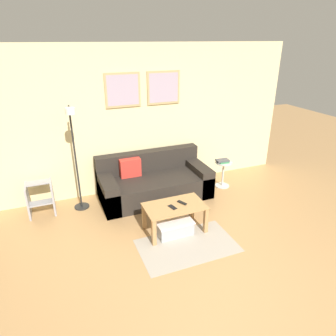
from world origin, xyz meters
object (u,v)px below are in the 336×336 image
object	(u,v)px
coffee_table	(175,211)
couch	(154,182)
book_stack	(223,161)
remote_control	(182,203)
cell_phone	(172,207)
side_table	(223,172)
storage_bin	(172,225)
floor_lamp	(75,154)
step_stool	(40,198)

from	to	relation	value
coffee_table	couch	bearing A→B (deg)	86.55
coffee_table	book_stack	xyz separation A→B (m)	(1.39, 0.98, 0.19)
remote_control	cell_phone	size ratio (longest dim) A/B	1.07
couch	cell_phone	world-z (taller)	couch
couch	side_table	size ratio (longest dim) A/B	3.85
storage_bin	side_table	bearing A→B (deg)	34.39
side_table	cell_phone	xyz separation A→B (m)	(-1.46, -1.01, 0.12)
coffee_table	remote_control	distance (m)	0.16
book_stack	couch	bearing A→B (deg)	174.56
coffee_table	floor_lamp	world-z (taller)	floor_lamp
side_table	step_stool	xyz separation A→B (m)	(-3.20, 0.26, -0.02)
coffee_table	cell_phone	distance (m)	0.11
couch	step_stool	size ratio (longest dim) A/B	3.64
storage_bin	remote_control	xyz separation A→B (m)	(0.16, 0.03, 0.32)
side_table	remote_control	size ratio (longest dim) A/B	3.29
storage_bin	book_stack	world-z (taller)	book_stack
cell_phone	floor_lamp	bearing A→B (deg)	119.53
storage_bin	cell_phone	xyz separation A→B (m)	(-0.01, -0.02, 0.31)
coffee_table	step_stool	xyz separation A→B (m)	(-1.79, 1.23, -0.05)
couch	side_table	bearing A→B (deg)	-5.66
coffee_table	storage_bin	world-z (taller)	coffee_table
side_table	floor_lamp	bearing A→B (deg)	177.58
coffee_table	book_stack	size ratio (longest dim) A/B	3.50
couch	floor_lamp	world-z (taller)	floor_lamp
cell_phone	step_stool	distance (m)	2.16
couch	cell_phone	bearing A→B (deg)	-95.90
storage_bin	cell_phone	world-z (taller)	cell_phone
couch	floor_lamp	size ratio (longest dim) A/B	1.10
storage_bin	floor_lamp	world-z (taller)	floor_lamp
book_stack	coffee_table	bearing A→B (deg)	-144.64
cell_phone	step_stool	world-z (taller)	step_stool
side_table	remote_control	xyz separation A→B (m)	(-1.29, -0.96, 0.13)
cell_phone	coffee_table	bearing A→B (deg)	18.10
floor_lamp	side_table	distance (m)	2.69
storage_bin	couch	bearing A→B (deg)	84.53
storage_bin	remote_control	size ratio (longest dim) A/B	3.50
coffee_table	storage_bin	bearing A→B (deg)	-160.86
side_table	remote_control	bearing A→B (deg)	-143.33
cell_phone	step_stool	size ratio (longest dim) A/B	0.27
floor_lamp	remote_control	xyz separation A→B (m)	(1.31, -1.07, -0.56)
book_stack	step_stool	bearing A→B (deg)	175.54
cell_phone	remote_control	bearing A→B (deg)	1.54
cell_phone	storage_bin	bearing A→B (deg)	46.71
floor_lamp	storage_bin	bearing A→B (deg)	-43.80
coffee_table	cell_phone	xyz separation A→B (m)	(-0.05, -0.03, 0.09)
storage_bin	step_stool	xyz separation A→B (m)	(-1.75, 1.25, 0.17)
storage_bin	side_table	distance (m)	1.76
remote_control	storage_bin	bearing A→B (deg)	166.10
coffee_table	storage_bin	size ratio (longest dim) A/B	1.65
storage_bin	side_table	size ratio (longest dim) A/B	1.06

